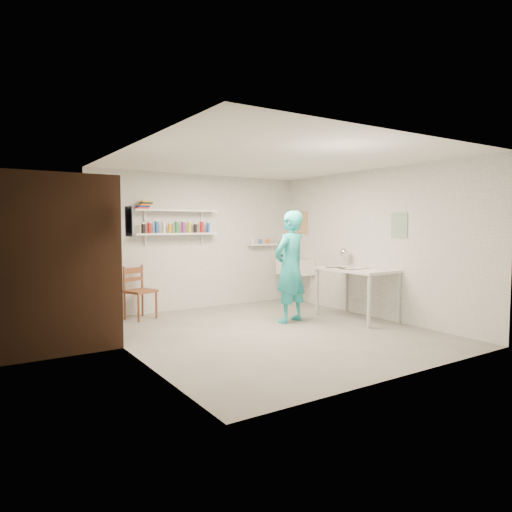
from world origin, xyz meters
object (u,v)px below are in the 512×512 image
wall_clock (285,248)px  wooden_chair (140,291)px  man (290,267)px  work_table (356,294)px  desk_lamp (344,253)px  belfast_sink (295,267)px

wall_clock → wooden_chair: (-1.93, 1.26, -0.70)m
man → work_table: man is taller
wooden_chair → desk_lamp: desk_lamp is taller
work_table → wooden_chair: bearing=146.8°
wooden_chair → wall_clock: bearing=-53.8°
wall_clock → wooden_chair: bearing=132.8°
man → desk_lamp: size_ratio=11.28×
man → wooden_chair: man is taller
wooden_chair → desk_lamp: (3.09, -1.40, 0.59)m
wall_clock → belfast_sink: bearing=31.5°
belfast_sink → wall_clock: wall_clock is taller
wooden_chair → work_table: (2.89, -1.89, -0.04)m
wooden_chair → desk_lamp: bearing=-45.0°
man → work_table: (1.01, -0.42, -0.45)m
wall_clock → desk_lamp: size_ratio=2.03×
desk_lamp → wooden_chair: bearing=155.6°
wall_clock → work_table: size_ratio=0.25×
belfast_sink → man: size_ratio=0.35×
work_table → desk_lamp: desk_lamp is taller
belfast_sink → work_table: 1.75m
wall_clock → man: bearing=-118.1°
man → wooden_chair: size_ratio=1.92×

